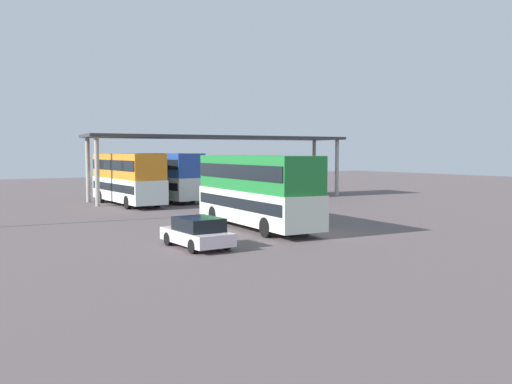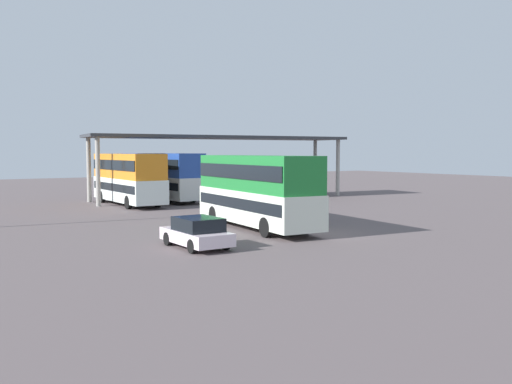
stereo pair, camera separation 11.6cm
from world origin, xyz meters
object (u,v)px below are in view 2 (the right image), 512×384
object	(u,v)px
parked_hatchback	(197,232)
double_decker_mid_row	(161,175)
double_decker_main	(256,188)
double_decker_near_canopy	(128,177)

from	to	relation	value
parked_hatchback	double_decker_mid_row	size ratio (longest dim) A/B	0.34
double_decker_main	double_decker_mid_row	world-z (taller)	double_decker_mid_row
double_decker_main	parked_hatchback	distance (m)	6.91
double_decker_main	double_decker_mid_row	size ratio (longest dim) A/B	0.90
parked_hatchback	double_decker_mid_row	bearing A→B (deg)	-20.31
double_decker_near_canopy	double_decker_mid_row	bearing A→B (deg)	-57.73
double_decker_main	double_decker_near_canopy	size ratio (longest dim) A/B	1.03
parked_hatchback	double_decker_near_canopy	world-z (taller)	double_decker_near_canopy
double_decker_main	double_decker_near_canopy	xyz separation A→B (m)	(-1.18, 16.73, 0.03)
double_decker_mid_row	parked_hatchback	bearing A→B (deg)	156.83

